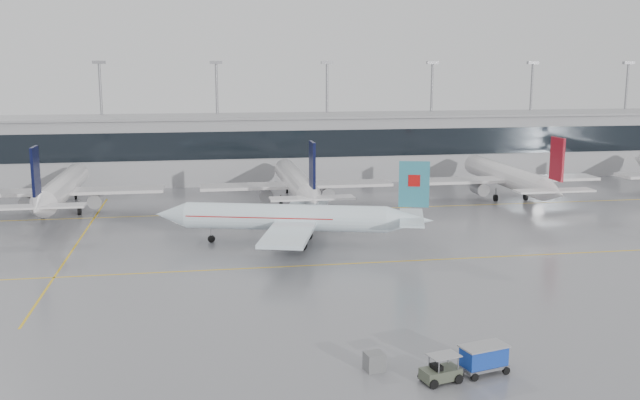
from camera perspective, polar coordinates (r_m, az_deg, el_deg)
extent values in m
plane|color=gray|center=(78.97, 1.47, -5.15)|extent=(320.00, 320.00, 0.00)
cube|color=#E6B10F|center=(78.97, 1.47, -5.15)|extent=(120.00, 0.25, 0.01)
cube|color=#E6B10F|center=(107.75, -1.61, -0.88)|extent=(120.00, 0.25, 0.01)
cube|color=#E6B10F|center=(93.33, -18.83, -3.25)|extent=(0.25, 60.00, 0.01)
cube|color=#939396|center=(138.22, -3.50, 4.17)|extent=(180.00, 15.00, 12.00)
cube|color=black|center=(130.60, -3.15, 4.46)|extent=(180.00, 0.20, 5.00)
cube|color=gray|center=(137.66, -3.53, 6.73)|extent=(182.00, 16.00, 0.40)
cylinder|color=gray|center=(144.09, -17.03, 5.99)|extent=(0.50, 0.50, 22.00)
cube|color=gray|center=(143.72, -17.27, 10.48)|extent=(2.40, 1.00, 0.60)
cylinder|color=gray|center=(142.99, -8.20, 6.31)|extent=(0.50, 0.50, 22.00)
cube|color=gray|center=(142.61, -8.32, 10.84)|extent=(2.40, 1.00, 0.60)
cylinder|color=gray|center=(145.25, 0.56, 6.48)|extent=(0.50, 0.50, 22.00)
cube|color=gray|center=(144.87, 0.57, 10.94)|extent=(2.40, 1.00, 0.60)
cylinder|color=gray|center=(150.72, 8.87, 6.51)|extent=(0.50, 0.50, 22.00)
cube|color=gray|center=(150.36, 9.00, 10.80)|extent=(2.40, 1.00, 0.60)
cylinder|color=gray|center=(159.07, 16.46, 6.41)|extent=(0.50, 0.50, 22.00)
cube|color=gray|center=(158.73, 16.67, 10.48)|extent=(2.40, 1.00, 0.60)
cylinder|color=gray|center=(169.87, 23.18, 6.23)|extent=(0.50, 0.50, 22.00)
cube|color=gray|center=(169.55, 23.46, 10.04)|extent=(2.40, 1.00, 0.60)
cylinder|color=white|center=(86.86, -2.81, -1.39)|extent=(24.51, 9.90, 3.22)
cone|color=white|center=(90.22, -11.80, -1.15)|extent=(4.74, 4.20, 3.22)
cone|color=white|center=(85.80, 7.20, -1.61)|extent=(6.27, 4.65, 3.22)
cube|color=white|center=(86.73, -1.82, -1.67)|extent=(12.17, 26.97, 0.45)
cube|color=white|center=(85.74, 7.34, -1.42)|extent=(5.52, 10.62, 0.25)
cube|color=teal|center=(85.00, 7.53, 1.26)|extent=(3.56, 1.33, 5.50)
cylinder|color=#A1A1A4|center=(82.52, -2.64, -3.38)|extent=(4.04, 3.01, 2.10)
cylinder|color=#A1A1A4|center=(91.76, -1.70, -1.94)|extent=(4.04, 3.01, 2.10)
cylinder|color=gray|center=(89.29, -8.69, -2.67)|extent=(0.20, 0.20, 1.35)
cylinder|color=black|center=(89.45, -8.68, -3.09)|extent=(0.95, 0.54, 0.90)
cylinder|color=gray|center=(84.48, -1.40, -3.24)|extent=(0.24, 0.24, 1.35)
cylinder|color=black|center=(84.65, -1.39, -3.69)|extent=(1.18, 0.74, 1.10)
cylinder|color=gray|center=(89.50, -0.95, -2.45)|extent=(0.24, 0.24, 1.35)
cylinder|color=black|center=(89.65, -0.95, -2.87)|extent=(1.18, 0.74, 1.10)
cube|color=#B70F0F|center=(84.93, 7.54, 1.56)|extent=(1.47, 0.82, 1.40)
cube|color=#B70F0F|center=(87.34, -4.75, -1.21)|extent=(18.20, 8.11, 0.12)
cylinder|color=silver|center=(112.79, -19.89, 0.97)|extent=(3.59, 27.36, 3.59)
cone|color=silver|center=(128.08, -18.69, 2.13)|extent=(3.59, 4.00, 3.59)
cone|color=silver|center=(96.86, -21.56, -0.64)|extent=(3.59, 5.60, 3.59)
cube|color=silver|center=(111.40, -20.01, 0.64)|extent=(29.64, 5.00, 0.45)
cube|color=silver|center=(96.62, -21.60, -0.49)|extent=(11.40, 2.80, 0.25)
cube|color=black|center=(95.71, -21.81, 2.17)|extent=(0.35, 3.60, 6.12)
cylinder|color=#A1A1A4|center=(113.10, -22.31, -0.15)|extent=(2.10, 3.60, 2.10)
cylinder|color=#A1A1A4|center=(111.37, -17.49, 0.00)|extent=(2.10, 3.60, 2.10)
cylinder|color=gray|center=(123.59, -18.97, 0.61)|extent=(0.20, 0.20, 1.56)
cylinder|color=black|center=(123.71, -18.95, 0.25)|extent=(0.30, 0.90, 0.90)
cylinder|color=gray|center=(111.29, -21.35, -0.54)|extent=(0.24, 0.24, 1.56)
cylinder|color=black|center=(111.43, -21.32, -0.94)|extent=(0.45, 1.10, 1.10)
cylinder|color=gray|center=(110.34, -18.71, -0.47)|extent=(0.24, 0.24, 1.56)
cylinder|color=black|center=(110.49, -18.68, -0.86)|extent=(0.45, 1.10, 1.10)
cylinder|color=silver|center=(111.95, -1.98, 1.53)|extent=(3.59, 27.36, 3.59)
cone|color=silver|center=(127.33, -2.94, 2.63)|extent=(3.59, 4.00, 3.59)
cone|color=silver|center=(95.88, -0.66, 0.00)|extent=(3.59, 5.60, 3.59)
cube|color=silver|center=(110.54, -1.88, 1.21)|extent=(29.64, 5.00, 0.45)
cube|color=silver|center=(95.63, -0.64, 0.16)|extent=(11.40, 2.80, 0.25)
cube|color=black|center=(94.71, -0.62, 2.85)|extent=(0.35, 3.60, 6.12)
cylinder|color=#A1A1A4|center=(110.75, -4.37, 0.41)|extent=(2.10, 3.60, 2.10)
cylinder|color=#A1A1A4|center=(112.03, 0.52, 0.56)|extent=(2.10, 3.60, 2.10)
cylinder|color=gray|center=(122.82, -2.65, 1.12)|extent=(0.20, 0.20, 1.56)
cylinder|color=black|center=(122.95, -2.65, 0.76)|extent=(0.30, 0.90, 0.90)
cylinder|color=gray|center=(109.61, -3.15, 0.01)|extent=(0.24, 0.24, 1.56)
cylinder|color=black|center=(109.75, -3.14, -0.38)|extent=(0.45, 1.10, 1.10)
cylinder|color=gray|center=(110.31, -0.46, 0.10)|extent=(0.24, 0.24, 1.56)
cylinder|color=black|center=(110.45, -0.46, -0.30)|extent=(0.45, 1.10, 1.10)
cylinder|color=silver|center=(121.63, 14.59, 1.92)|extent=(3.59, 27.36, 3.59)
cone|color=silver|center=(135.92, 11.90, 2.92)|extent=(3.59, 4.00, 3.59)
cone|color=silver|center=(107.02, 18.19, 0.58)|extent=(3.59, 5.60, 3.59)
cube|color=silver|center=(120.33, 14.87, 1.62)|extent=(29.64, 5.00, 0.45)
cube|color=silver|center=(106.80, 18.25, 0.72)|extent=(11.40, 2.80, 0.25)
cube|color=maroon|center=(105.98, 18.44, 3.13)|extent=(0.35, 3.60, 6.12)
cylinder|color=#A1A1A4|center=(119.12, 12.64, 0.90)|extent=(2.10, 3.60, 2.10)
cylinder|color=#A1A1A4|center=(123.07, 16.78, 1.01)|extent=(2.10, 3.60, 2.10)
cylinder|color=gray|center=(131.70, 12.65, 1.52)|extent=(0.20, 0.20, 1.56)
cylinder|color=black|center=(131.82, 12.63, 1.18)|extent=(0.30, 0.90, 0.90)
cylinder|color=gray|center=(118.71, 13.88, 0.54)|extent=(0.24, 0.24, 1.56)
cylinder|color=black|center=(118.85, 13.87, 0.17)|extent=(0.45, 1.10, 1.10)
cylinder|color=gray|center=(120.87, 16.15, 0.60)|extent=(0.24, 0.24, 1.56)
cylinder|color=black|center=(121.00, 16.13, 0.24)|extent=(0.45, 1.10, 1.10)
cube|color=#444B3B|center=(51.24, 9.61, -13.53)|extent=(2.95, 2.06, 0.78)
cube|color=gray|center=(50.83, 9.88, -12.14)|extent=(2.41, 1.93, 0.07)
cube|color=black|center=(50.86, 9.31, -13.09)|extent=(0.76, 1.00, 0.45)
cylinder|color=gray|center=(52.31, 11.50, -13.14)|extent=(1.32, 0.41, 0.09)
cylinder|color=gray|center=(50.17, 9.49, -13.09)|extent=(0.09, 0.09, 1.01)
cylinder|color=gray|center=(51.11, 8.72, -12.61)|extent=(0.09, 0.09, 1.01)
cylinder|color=gray|center=(50.99, 11.00, -12.75)|extent=(0.09, 0.09, 1.01)
cylinder|color=gray|center=(51.91, 10.21, -12.28)|extent=(0.09, 0.09, 1.01)
cylinder|color=black|center=(50.29, 9.09, -14.35)|extent=(0.70, 0.38, 0.67)
cylinder|color=black|center=(51.40, 8.18, -13.75)|extent=(0.70, 0.38, 0.67)
cylinder|color=black|center=(51.33, 11.03, -13.88)|extent=(0.70, 0.38, 0.67)
cylinder|color=black|center=(52.41, 10.10, -13.31)|extent=(0.70, 0.38, 0.67)
cube|color=gray|center=(53.21, 12.94, -12.84)|extent=(3.69, 2.47, 0.20)
cube|color=#143AAD|center=(52.90, 12.97, -12.06)|extent=(3.45, 2.30, 1.35)
cube|color=gray|center=(52.63, 13.00, -11.32)|extent=(3.72, 2.58, 0.11)
cylinder|color=black|center=(51.93, 12.26, -13.69)|extent=(0.60, 0.33, 0.56)
cylinder|color=black|center=(53.18, 11.17, -13.05)|extent=(0.60, 0.33, 0.56)
cylinder|color=black|center=(53.46, 14.67, -13.07)|extent=(0.60, 0.33, 0.56)
cylinder|color=black|center=(54.68, 13.55, -12.47)|extent=(0.60, 0.33, 0.56)
cube|color=slate|center=(52.43, 4.37, -12.77)|extent=(1.52, 1.44, 1.33)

